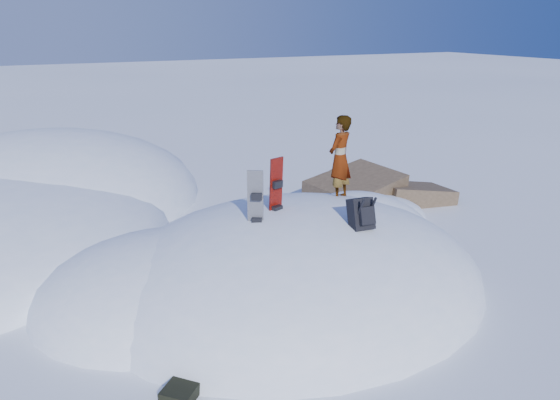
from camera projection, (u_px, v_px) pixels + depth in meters
name	position (u px, v px, depth m)	size (l,w,h in m)	color
ground	(295.00, 287.00, 9.79)	(120.00, 120.00, 0.00)	white
snow_mound	(280.00, 284.00, 9.92)	(8.00, 6.00, 3.00)	white
rock_outcrop	(367.00, 208.00, 13.94)	(4.68, 4.41, 1.68)	brown
snowboard_red	(276.00, 199.00, 9.29)	(0.30, 0.23, 1.49)	#AF1309
snowboard_dark	(256.00, 211.00, 8.84)	(0.25, 0.23, 1.39)	black
backpack	(362.00, 214.00, 8.74)	(0.39, 0.47, 0.61)	black
gear_pile	(186.00, 386.00, 6.98)	(0.79, 0.69, 0.20)	black
person	(340.00, 158.00, 10.30)	(0.60, 0.39, 1.64)	slate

